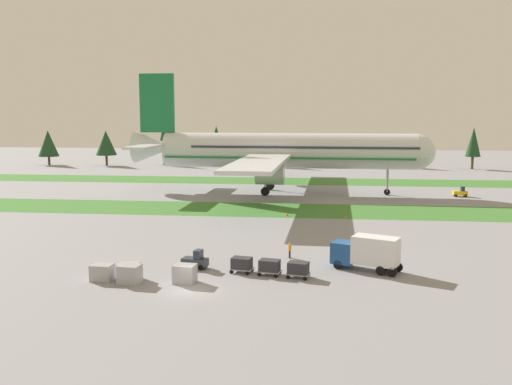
% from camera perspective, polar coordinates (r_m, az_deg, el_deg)
% --- Properties ---
extents(ground_plane, '(400.00, 400.00, 0.00)m').
position_cam_1_polar(ground_plane, '(51.78, -6.80, -9.80)').
color(ground_plane, gray).
extents(grass_strip_near, '(320.00, 13.85, 0.01)m').
position_cam_1_polar(grass_strip_near, '(93.15, -0.81, -1.72)').
color(grass_strip_near, '#3D752D').
rests_on(grass_strip_near, ground).
extents(grass_strip_far, '(320.00, 13.85, 0.01)m').
position_cam_1_polar(grass_strip_far, '(132.23, 1.32, 1.19)').
color(grass_strip_far, '#3D752D').
rests_on(grass_strip_far, ground).
extents(airliner, '(59.72, 73.67, 23.68)m').
position_cam_1_polar(airliner, '(111.47, 2.50, 4.28)').
color(airliner, silver).
rests_on(airliner, ground).
extents(baggage_tug, '(2.81, 1.79, 1.97)m').
position_cam_1_polar(baggage_tug, '(58.40, -6.15, -6.89)').
color(baggage_tug, '#2D333D').
rests_on(baggage_tug, ground).
extents(cargo_dolly_lead, '(2.46, 1.91, 1.55)m').
position_cam_1_polar(cargo_dolly_lead, '(56.57, -1.46, -7.23)').
color(cargo_dolly_lead, '#A3A3A8').
rests_on(cargo_dolly_lead, ground).
extents(cargo_dolly_second, '(2.46, 1.91, 1.55)m').
position_cam_1_polar(cargo_dolly_second, '(55.72, 1.38, -7.47)').
color(cargo_dolly_second, '#A3A3A8').
rests_on(cargo_dolly_second, ground).
extents(cargo_dolly_third, '(2.46, 1.91, 1.55)m').
position_cam_1_polar(cargo_dolly_third, '(55.00, 4.31, -7.70)').
color(cargo_dolly_third, '#A3A3A8').
rests_on(cargo_dolly_third, ground).
extents(catering_truck, '(7.29, 4.89, 3.58)m').
position_cam_1_polar(catering_truck, '(58.18, 11.18, -5.90)').
color(catering_truck, '#1E4C8E').
rests_on(catering_truck, ground).
extents(pushback_tractor, '(2.64, 1.38, 1.97)m').
position_cam_1_polar(pushback_tractor, '(114.20, 20.04, 0.02)').
color(pushback_tractor, yellow).
rests_on(pushback_tractor, ground).
extents(ground_crew_marshaller, '(0.36, 0.56, 1.74)m').
position_cam_1_polar(ground_crew_marshaller, '(62.21, 3.44, -5.80)').
color(ground_crew_marshaller, black).
rests_on(ground_crew_marshaller, ground).
extents(uld_container_0, '(2.06, 1.68, 1.54)m').
position_cam_1_polar(uld_container_0, '(56.09, -15.33, -7.81)').
color(uld_container_0, '#A3A3A8').
rests_on(uld_container_0, ground).
extents(uld_container_1, '(2.16, 1.80, 1.75)m').
position_cam_1_polar(uld_container_1, '(54.45, -12.70, -8.08)').
color(uld_container_1, '#A3A3A8').
rests_on(uld_container_1, ground).
extents(uld_container_2, '(2.10, 1.73, 1.65)m').
position_cam_1_polar(uld_container_2, '(55.49, -12.76, -7.84)').
color(uld_container_2, '#A3A3A8').
rests_on(uld_container_2, ground).
extents(uld_container_3, '(2.15, 1.80, 1.74)m').
position_cam_1_polar(uld_container_3, '(53.72, -7.24, -8.18)').
color(uld_container_3, '#A3A3A8').
rests_on(uld_container_3, ground).
extents(taxiway_marker_0, '(0.44, 0.44, 0.66)m').
position_cam_1_polar(taxiway_marker_0, '(87.38, 3.16, -2.17)').
color(taxiway_marker_0, orange).
rests_on(taxiway_marker_0, ground).
extents(taxiway_marker_1, '(0.44, 0.44, 0.52)m').
position_cam_1_polar(taxiway_marker_1, '(86.46, 9.10, -2.42)').
color(taxiway_marker_1, orange).
rests_on(taxiway_marker_1, ground).
extents(distant_tree_line, '(147.00, 10.45, 12.74)m').
position_cam_1_polar(distant_tree_line, '(167.01, 0.11, 5.05)').
color(distant_tree_line, '#4C3823').
rests_on(distant_tree_line, ground).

